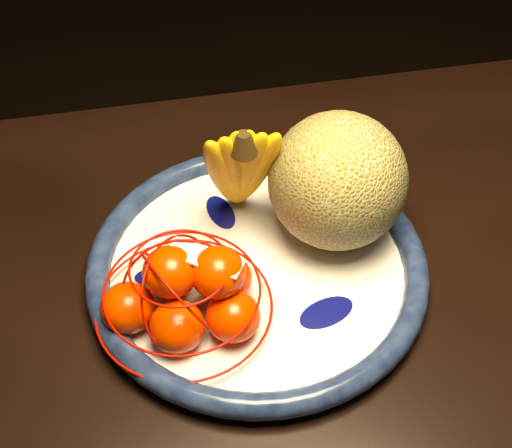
{
  "coord_description": "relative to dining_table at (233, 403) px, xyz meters",
  "views": [
    {
      "loc": [
        0.04,
        -0.36,
        1.33
      ],
      "look_at": [
        0.11,
        0.14,
        0.8
      ],
      "focal_mm": 50.0,
      "sensor_mm": 36.0,
      "label": 1
    }
  ],
  "objects": [
    {
      "name": "dining_table",
      "position": [
        0.0,
        0.0,
        0.0
      ],
      "size": [
        1.5,
        0.95,
        0.73
      ],
      "rotation": [
        0.0,
        0.0,
        0.05
      ],
      "color": "black",
      "rests_on": "ground"
    },
    {
      "name": "mandarin_bag",
      "position": [
        -0.03,
        0.06,
        0.13
      ],
      "size": [
        0.23,
        0.23,
        0.11
      ],
      "rotation": [
        0.0,
        0.0,
        -0.38
      ],
      "color": "#FF2B00",
      "rests_on": "fruit_bowl"
    },
    {
      "name": "banana_bunch",
      "position": [
        0.03,
        0.18,
        0.17
      ],
      "size": [
        0.11,
        0.1,
        0.16
      ],
      "rotation": [
        0.0,
        0.0,
        0.04
      ],
      "color": "#FFC900",
      "rests_on": "fruit_bowl"
    },
    {
      "name": "cantaloupe",
      "position": [
        0.13,
        0.15,
        0.17
      ],
      "size": [
        0.15,
        0.15,
        0.15
      ],
      "primitive_type": "sphere",
      "color": "olive",
      "rests_on": "fruit_bowl"
    },
    {
      "name": "price_tag",
      "position": [
        -0.01,
        0.06,
        0.17
      ],
      "size": [
        0.08,
        0.06,
        0.01
      ],
      "primitive_type": "cube",
      "rotation": [
        -0.14,
        0.1,
        -0.48
      ],
      "color": "white",
      "rests_on": "mandarin_bag"
    },
    {
      "name": "fruit_bowl",
      "position": [
        0.04,
        0.11,
        0.09
      ],
      "size": [
        0.37,
        0.37,
        0.03
      ],
      "rotation": [
        0.0,
        0.0,
        -0.25
      ],
      "color": "white",
      "rests_on": "dining_table"
    }
  ]
}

